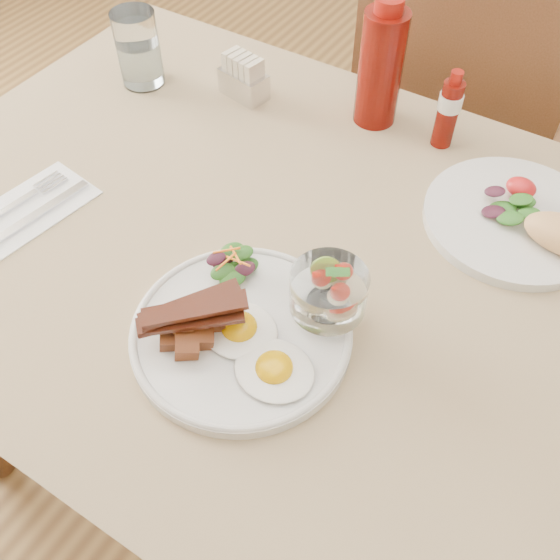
% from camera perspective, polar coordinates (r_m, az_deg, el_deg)
% --- Properties ---
extents(table, '(1.33, 0.88, 0.75)m').
position_cam_1_polar(table, '(0.95, 2.46, -1.26)').
color(table, brown).
rests_on(table, ground).
extents(chair_far, '(0.42, 0.42, 0.93)m').
position_cam_1_polar(chair_far, '(1.50, 15.56, 12.54)').
color(chair_far, brown).
rests_on(chair_far, ground).
extents(main_plate, '(0.28, 0.28, 0.02)m').
position_cam_1_polar(main_plate, '(0.79, -3.55, -4.92)').
color(main_plate, silver).
rests_on(main_plate, table).
extents(fried_eggs, '(0.19, 0.14, 0.03)m').
position_cam_1_polar(fried_eggs, '(0.76, -2.18, -6.25)').
color(fried_eggs, white).
rests_on(fried_eggs, main_plate).
extents(bacon_potato_pile, '(0.12, 0.12, 0.06)m').
position_cam_1_polar(bacon_potato_pile, '(0.76, -8.15, -3.93)').
color(bacon_potato_pile, brown).
rests_on(bacon_potato_pile, main_plate).
extents(side_salad, '(0.07, 0.07, 0.04)m').
position_cam_1_polar(side_salad, '(0.83, -4.33, 1.33)').
color(side_salad, '#235516').
rests_on(side_salad, main_plate).
extents(fruit_cup, '(0.10, 0.10, 0.10)m').
position_cam_1_polar(fruit_cup, '(0.75, 4.47, -1.05)').
color(fruit_cup, white).
rests_on(fruit_cup, main_plate).
extents(second_plate, '(0.28, 0.26, 0.07)m').
position_cam_1_polar(second_plate, '(0.97, 21.67, 4.97)').
color(second_plate, silver).
rests_on(second_plate, table).
extents(ketchup_bottle, '(0.09, 0.09, 0.21)m').
position_cam_1_polar(ketchup_bottle, '(1.07, 9.19, 18.71)').
color(ketchup_bottle, '#580A05').
rests_on(ketchup_bottle, table).
extents(hot_sauce_bottle, '(0.05, 0.05, 0.13)m').
position_cam_1_polar(hot_sauce_bottle, '(1.06, 15.14, 14.76)').
color(hot_sauce_bottle, '#580A05').
rests_on(hot_sauce_bottle, table).
extents(sugar_caddy, '(0.09, 0.06, 0.08)m').
position_cam_1_polar(sugar_caddy, '(1.16, -3.33, 17.88)').
color(sugar_caddy, silver).
rests_on(sugar_caddy, table).
extents(water_glass, '(0.08, 0.08, 0.13)m').
position_cam_1_polar(water_glass, '(1.21, -12.76, 19.60)').
color(water_glass, white).
rests_on(water_glass, table).
extents(napkin_cutlery, '(0.14, 0.22, 0.01)m').
position_cam_1_polar(napkin_cutlery, '(1.01, -22.24, 5.81)').
color(napkin_cutlery, white).
rests_on(napkin_cutlery, table).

